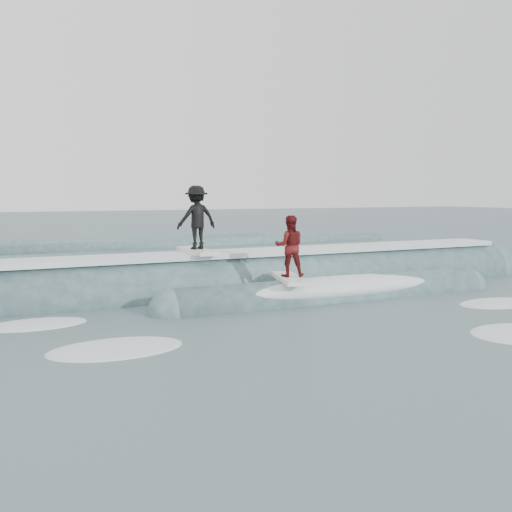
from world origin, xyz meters
name	(u,v)px	position (x,y,z in m)	size (l,w,h in m)	color
ground	(327,324)	(0.00, 0.00, 0.00)	(160.00, 160.00, 0.00)	#40565D
breaking_wave	(258,290)	(0.33, 4.22, 0.04)	(20.76, 3.86, 2.17)	#325055
surfer_black	(197,220)	(-1.32, 4.62, 2.05)	(1.18, 2.01, 1.83)	silver
surfer_red	(290,251)	(0.37, 2.42, 1.34)	(1.04, 2.07, 1.64)	white
whitewater	(321,327)	(-0.26, -0.17, 0.00)	(12.99, 6.40, 0.10)	white
far_swells	(81,252)	(-2.64, 17.65, 0.00)	(37.44, 8.65, 0.80)	#325055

